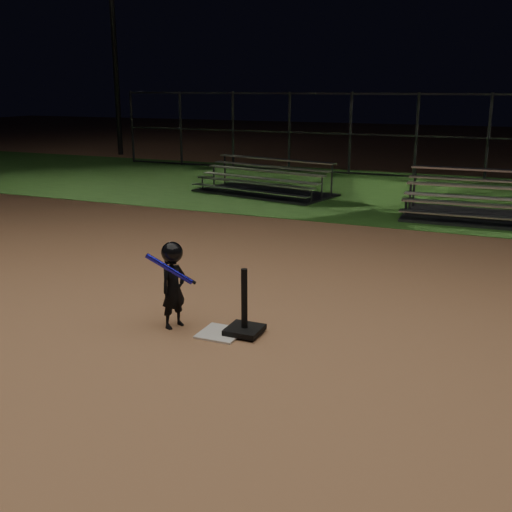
% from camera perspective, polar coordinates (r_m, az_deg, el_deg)
% --- Properties ---
extents(ground, '(80.00, 80.00, 0.00)m').
position_cam_1_polar(ground, '(6.83, -3.34, -7.35)').
color(ground, '#A26E49').
rests_on(ground, ground).
extents(grass_strip, '(60.00, 8.00, 0.01)m').
position_cam_1_polar(grass_strip, '(16.09, 12.84, 5.74)').
color(grass_strip, '#25511A').
rests_on(grass_strip, ground).
extents(home_plate, '(0.45, 0.45, 0.02)m').
position_cam_1_polar(home_plate, '(6.83, -3.35, -7.25)').
color(home_plate, beige).
rests_on(home_plate, ground).
extents(batting_tee, '(0.38, 0.38, 0.74)m').
position_cam_1_polar(batting_tee, '(6.76, -1.09, -6.14)').
color(batting_tee, black).
rests_on(batting_tee, home_plate).
extents(child_batter, '(0.48, 0.51, 1.01)m').
position_cam_1_polar(child_batter, '(6.91, -7.79, -2.46)').
color(child_batter, black).
rests_on(child_batter, ground).
extents(bleacher_left, '(3.78, 2.42, 0.86)m').
position_cam_1_polar(bleacher_left, '(15.62, 0.74, 6.48)').
color(bleacher_left, '#B3B2B7').
rests_on(bleacher_left, ground).
extents(bleacher_right, '(4.02, 2.02, 0.98)m').
position_cam_1_polar(bleacher_right, '(13.42, 22.31, 3.89)').
color(bleacher_right, silver).
rests_on(bleacher_right, ground).
extents(backstop_fence, '(20.08, 0.08, 2.50)m').
position_cam_1_polar(backstop_fence, '(18.88, 14.82, 10.84)').
color(backstop_fence, '#38383D').
rests_on(backstop_fence, ground).
extents(light_pole_left, '(0.90, 0.53, 8.30)m').
position_cam_1_polar(light_pole_left, '(25.46, -13.35, 20.39)').
color(light_pole_left, '#2D2D30').
rests_on(light_pole_left, ground).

